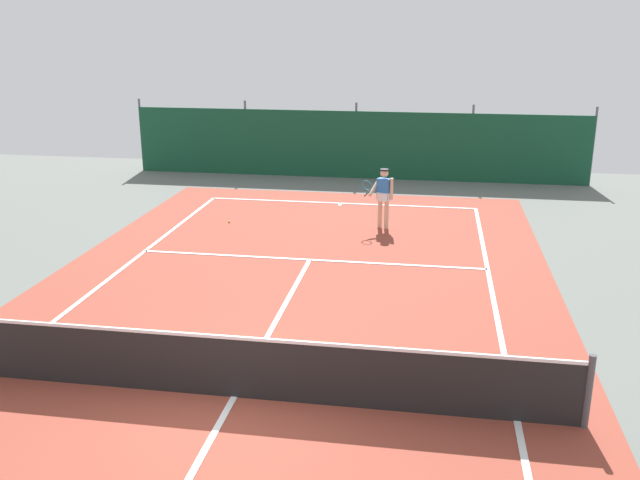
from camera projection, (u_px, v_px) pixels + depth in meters
ground_plane at (234, 397)px, 10.41m from camera, size 36.00×36.00×0.00m
court_surface at (234, 397)px, 10.41m from camera, size 11.02×26.60×0.01m
tennis_net at (233, 366)px, 10.26m from camera, size 10.12×0.10×1.10m
back_fence at (357, 157)px, 25.50m from camera, size 16.30×0.98×2.70m
tennis_player at (383, 194)px, 18.74m from camera, size 0.85×0.64×1.64m
tennis_ball_near_player at (229, 222)px, 19.52m from camera, size 0.07×0.07×0.07m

